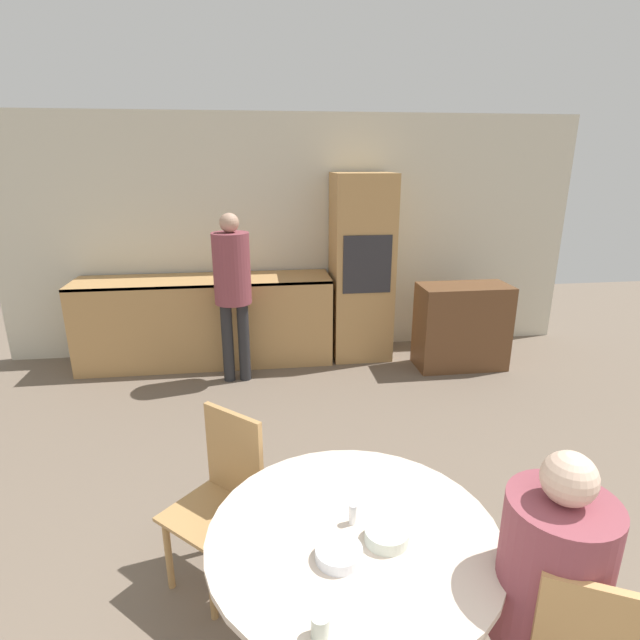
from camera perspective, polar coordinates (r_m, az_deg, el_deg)
The scene contains 12 objects.
wall_back at distance 5.64m, azimuth -2.82°, elevation 9.45°, with size 6.37×0.05×2.60m.
kitchen_counter at distance 5.50m, azimuth -12.86°, elevation 0.03°, with size 2.66×0.60×0.94m.
oven_unit at distance 5.46m, azimuth 4.72°, elevation 5.92°, with size 0.63×0.59×2.00m.
sideboard at distance 5.47m, azimuth 15.88°, elevation -0.71°, with size 0.93×0.45×0.89m.
dining_table at distance 2.28m, azimuth 3.74°, elevation -26.92°, with size 1.16×1.16×0.74m.
chair_far_left at distance 2.76m, azimuth -11.02°, elevation -18.54°, with size 0.57×0.57×0.92m.
person_seated at distance 2.12m, azimuth 25.19°, elevation -26.26°, with size 0.37×0.44×1.24m.
person_standing at distance 4.83m, azimuth -9.98°, elevation 4.48°, with size 0.35×0.35×1.66m.
cup at distance 1.79m, azimuth 0.05°, elevation -31.61°, with size 0.06×0.06×0.08m.
bowl_near at distance 2.02m, azimuth 2.17°, elevation -25.13°, with size 0.18×0.18×0.05m.
bowl_centre at distance 2.09m, azimuth 7.63°, elevation -23.21°, with size 0.17×0.17×0.05m.
salt_shaker at distance 2.15m, azimuth 3.78°, elevation -21.23°, with size 0.03×0.03×0.09m.
Camera 1 is at (-0.46, -0.03, 2.14)m, focal length 28.00 mm.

